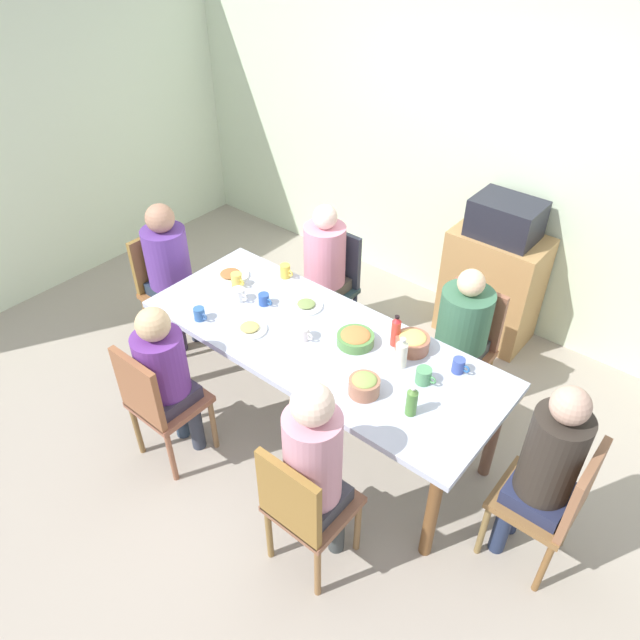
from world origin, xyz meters
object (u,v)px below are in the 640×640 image
(plate_1, at_px, (306,305))
(cup_6, at_px, (237,280))
(chair_0, at_px, (465,342))
(person_0, at_px, (462,328))
(dining_table, at_px, (320,349))
(chair_2, at_px, (331,281))
(cup_7, at_px, (239,295))
(plate_2, at_px, (230,275))
(person_2, at_px, (324,264))
(bottle_1, at_px, (396,331))
(cup_5, at_px, (264,299))
(microwave, at_px, (506,219))
(bowl_1, at_px, (412,342))
(side_cabinet, at_px, (491,286))
(plate_0, at_px, (250,329))
(cup_4, at_px, (200,314))
(person_5, at_px, (165,371))
(chair_1, at_px, (166,283))
(bottle_2, at_px, (402,353))
(person_1, at_px, (169,263))
(cup_0, at_px, (459,366))
(cup_3, at_px, (424,376))
(bowl_2, at_px, (356,338))
(person_3, at_px, (314,464))
(bottle_0, at_px, (412,401))
(chair_5, at_px, (157,400))
(bowl_0, at_px, (364,385))
(chair_3, at_px, (303,506))
(cup_2, at_px, (303,333))
(cup_1, at_px, (285,271))
(chair_4, at_px, (554,501))

(plate_1, distance_m, cup_6, 0.54)
(chair_0, bearing_deg, person_0, -90.00)
(dining_table, height_order, chair_2, chair_2)
(dining_table, relative_size, cup_7, 19.06)
(plate_2, bearing_deg, person_2, 60.40)
(plate_1, xyz_separation_m, bottle_1, (0.66, 0.05, 0.09))
(cup_5, relative_size, microwave, 0.22)
(bowl_1, height_order, side_cabinet, side_cabinet)
(plate_0, distance_m, cup_4, 0.35)
(chair_2, bearing_deg, cup_6, -106.92)
(person_0, bearing_deg, person_5, -127.91)
(chair_1, bearing_deg, chair_2, 41.03)
(bottle_2, xyz_separation_m, side_cabinet, (-0.13, 1.52, -0.40))
(person_1, bearing_deg, chair_0, 22.38)
(cup_0, distance_m, cup_3, 0.23)
(cup_4, bearing_deg, bottle_2, 19.94)
(bowl_1, relative_size, bottle_1, 0.95)
(plate_2, bearing_deg, bowl_2, -1.24)
(person_0, bearing_deg, person_3, -90.00)
(person_5, height_order, bottle_0, person_5)
(person_3, relative_size, bowl_1, 6.28)
(chair_0, xyz_separation_m, person_2, (-1.16, -0.09, 0.20))
(chair_5, bearing_deg, bottle_0, 26.54)
(bowl_0, xyz_separation_m, cup_0, (0.31, 0.48, -0.01))
(bowl_2, relative_size, cup_6, 2.07)
(person_1, xyz_separation_m, chair_3, (2.02, -0.83, -0.21))
(cup_2, bearing_deg, bottle_0, -7.16)
(plate_2, relative_size, cup_0, 2.39)
(cup_4, bearing_deg, chair_3, -21.21)
(chair_2, bearing_deg, chair_3, -55.25)
(bowl_1, bearing_deg, chair_3, -85.02)
(cup_1, bearing_deg, cup_7, -97.40)
(bottle_0, bearing_deg, dining_table, 167.61)
(person_3, height_order, chair_5, person_3)
(bowl_0, bearing_deg, dining_table, 157.25)
(chair_1, distance_m, plate_0, 1.19)
(plate_1, distance_m, cup_0, 1.08)
(chair_0, xyz_separation_m, chair_5, (-1.16, -1.67, 0.00))
(cup_6, bearing_deg, bowl_2, 1.43)
(plate_2, bearing_deg, cup_7, -32.57)
(chair_2, xyz_separation_m, cup_7, (-0.10, -0.86, 0.29))
(cup_7, relative_size, microwave, 0.25)
(chair_0, height_order, bowl_2, chair_0)
(plate_1, height_order, cup_7, cup_7)
(cup_1, bearing_deg, chair_4, -9.86)
(chair_3, bearing_deg, bowl_0, 99.01)
(bowl_0, xyz_separation_m, cup_2, (-0.56, 0.14, -0.01))
(person_1, height_order, bowl_0, person_1)
(person_5, bearing_deg, person_1, 139.49)
(plate_1, height_order, cup_2, cup_2)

